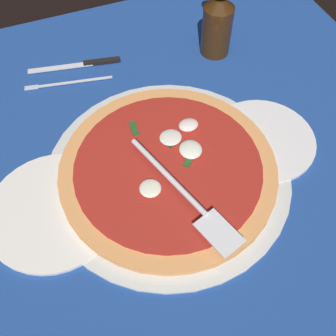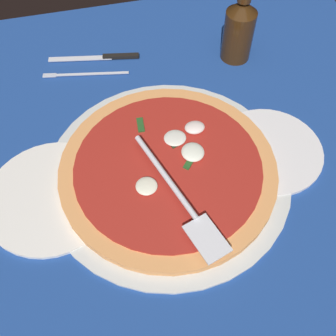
% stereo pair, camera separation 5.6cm
% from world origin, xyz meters
% --- Properties ---
extents(ground_plane, '(1.16, 1.16, 0.01)m').
position_xyz_m(ground_plane, '(0.00, 0.00, -0.00)').
color(ground_plane, navy).
extents(checker_pattern, '(1.16, 1.16, 0.00)m').
position_xyz_m(checker_pattern, '(-0.00, 0.00, 0.00)').
color(checker_pattern, silver).
rests_on(checker_pattern, ground_plane).
extents(pizza_pan, '(0.46, 0.46, 0.01)m').
position_xyz_m(pizza_pan, '(0.01, 0.02, 0.01)').
color(pizza_pan, silver).
rests_on(pizza_pan, ground_plane).
extents(dinner_plate_left, '(0.24, 0.24, 0.01)m').
position_xyz_m(dinner_plate_left, '(-0.20, 0.02, 0.01)').
color(dinner_plate_left, white).
rests_on(dinner_plate_left, ground_plane).
extents(dinner_plate_right, '(0.21, 0.21, 0.01)m').
position_xyz_m(dinner_plate_right, '(0.22, 0.02, 0.01)').
color(dinner_plate_right, white).
rests_on(dinner_plate_right, ground_plane).
extents(pizza, '(0.40, 0.40, 0.03)m').
position_xyz_m(pizza, '(0.01, 0.02, 0.02)').
color(pizza, '#E29554').
rests_on(pizza, pizza_pan).
extents(pizza_server, '(0.11, 0.27, 0.01)m').
position_xyz_m(pizza_server, '(0.01, -0.05, 0.04)').
color(pizza_server, silver).
rests_on(pizza_server, pizza).
extents(place_setting_far, '(0.22, 0.15, 0.01)m').
position_xyz_m(place_setting_far, '(-0.08, 0.35, 0.00)').
color(place_setting_far, white).
rests_on(place_setting_far, ground_plane).
extents(beer_bottle, '(0.07, 0.07, 0.22)m').
position_xyz_m(beer_bottle, '(0.24, 0.30, 0.08)').
color(beer_bottle, '#37200C').
rests_on(beer_bottle, ground_plane).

